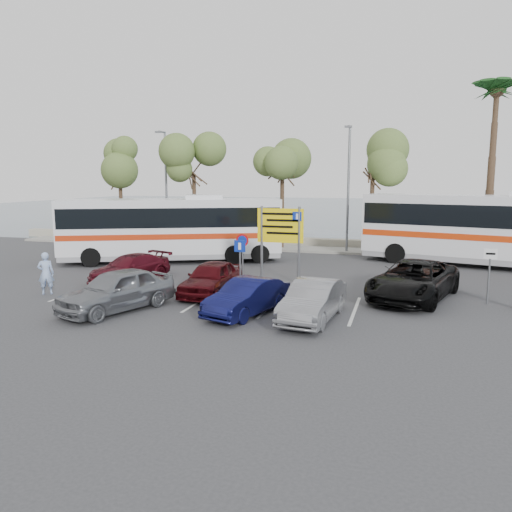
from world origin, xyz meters
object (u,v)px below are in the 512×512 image
(street_lamp_left, at_px, (166,182))
(car_maroon, at_px, (130,268))
(coach_bus_right, at_px, (489,232))
(car_silver_b, at_px, (313,301))
(coach_bus_left, at_px, (172,231))
(car_silver_a, at_px, (117,290))
(street_lamp_right, at_px, (348,183))
(direction_sign, at_px, (280,231))
(pedestrian_near, at_px, (46,273))
(suv_black, at_px, (413,280))
(car_blue, at_px, (247,297))
(car_red, at_px, (211,278))

(street_lamp_left, relative_size, car_maroon, 1.86)
(coach_bus_right, distance_m, car_maroon, 19.36)
(street_lamp_left, xyz_separation_m, car_silver_b, (13.60, -16.18, -3.91))
(coach_bus_left, xyz_separation_m, car_silver_a, (2.90, -10.65, -1.04))
(coach_bus_left, bearing_deg, coach_bus_right, 10.79)
(street_lamp_right, bearing_deg, direction_sign, -100.94)
(coach_bus_right, bearing_deg, pedestrian_near, -146.71)
(street_lamp_right, height_order, car_silver_b, street_lamp_right)
(car_silver_a, distance_m, suv_black, 11.72)
(car_maroon, height_order, car_silver_b, car_silver_b)
(coach_bus_left, distance_m, coach_bus_right, 17.91)
(coach_bus_left, height_order, car_silver_b, coach_bus_left)
(direction_sign, bearing_deg, pedestrian_near, -149.86)
(direction_sign, relative_size, suv_black, 0.64)
(coach_bus_left, distance_m, car_silver_b, 14.13)
(car_silver_a, bearing_deg, coach_bus_left, 126.32)
(coach_bus_right, height_order, car_maroon, coach_bus_right)
(coach_bus_left, distance_m, car_silver_a, 11.08)
(street_lamp_left, bearing_deg, car_blue, -55.25)
(car_silver_a, relative_size, car_blue, 1.17)
(street_lamp_right, height_order, car_maroon, street_lamp_right)
(pedestrian_near, bearing_deg, coach_bus_left, -129.82)
(pedestrian_near, bearing_deg, street_lamp_right, -156.03)
(direction_sign, bearing_deg, coach_bus_left, 152.24)
(street_lamp_right, relative_size, car_red, 1.92)
(street_lamp_left, xyz_separation_m, direction_sign, (11.00, -10.32, -2.17))
(street_lamp_left, relative_size, direction_sign, 2.23)
(street_lamp_right, distance_m, pedestrian_near, 19.35)
(coach_bus_right, distance_m, car_blue, 16.49)
(coach_bus_left, height_order, car_red, coach_bus_left)
(coach_bus_left, bearing_deg, car_silver_a, -74.76)
(car_blue, distance_m, car_silver_b, 2.40)
(street_lamp_right, bearing_deg, coach_bus_right, -20.47)
(direction_sign, relative_size, car_blue, 0.92)
(direction_sign, distance_m, pedestrian_near, 10.46)
(coach_bus_left, bearing_deg, pedestrian_near, -98.99)
(coach_bus_left, height_order, pedestrian_near, coach_bus_left)
(car_blue, height_order, suv_black, suv_black)
(suv_black, distance_m, car_silver_b, 5.38)
(car_blue, xyz_separation_m, suv_black, (5.80, 4.13, 0.14))
(street_lamp_right, bearing_deg, coach_bus_left, -146.15)
(car_maroon, bearing_deg, street_lamp_right, 71.71)
(coach_bus_right, relative_size, pedestrian_near, 7.64)
(car_silver_a, bearing_deg, coach_bus_right, 64.70)
(car_blue, relative_size, car_maroon, 0.91)
(street_lamp_left, relative_size, pedestrian_near, 4.42)
(car_blue, relative_size, pedestrian_near, 2.16)
(street_lamp_left, bearing_deg, car_red, -57.11)
(coach_bus_right, distance_m, pedestrian_near, 22.80)
(car_red, bearing_deg, pedestrian_near, -163.34)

